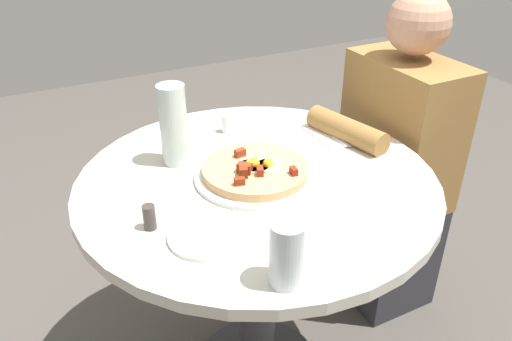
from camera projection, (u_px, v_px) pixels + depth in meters
dining_table at (257, 233)px, 1.39m from camera, size 0.92×0.92×0.75m
person_seated at (393, 179)px, 1.76m from camera, size 0.39×0.48×1.14m
pizza_plate at (255, 175)px, 1.29m from camera, size 0.31×0.31×0.01m
breakfast_pizza at (255, 169)px, 1.28m from camera, size 0.27×0.27×0.05m
bread_plate at (208, 235)px, 1.08m from camera, size 0.17×0.17×0.01m
napkin at (336, 134)px, 1.51m from camera, size 0.18×0.15×0.00m
fork at (342, 131)px, 1.51m from camera, size 0.18×0.02×0.00m
knife at (331, 133)px, 1.50m from camera, size 0.18×0.02×0.00m
water_glass at (287, 253)px, 0.93m from camera, size 0.07×0.07×0.13m
water_bottle at (173, 125)px, 1.31m from camera, size 0.07×0.07×0.22m
salt_shaker at (226, 124)px, 1.51m from camera, size 0.03×0.03×0.05m
pepper_shaker at (149, 217)px, 1.09m from camera, size 0.03×0.03×0.06m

